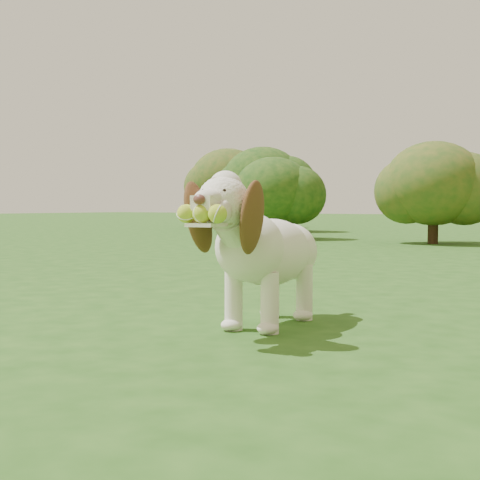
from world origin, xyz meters
The scene contains 6 objects.
ground centered at (0.00, 0.00, 0.00)m, with size 80.00×80.00×0.00m, color #214B15.
dog centered at (-0.07, -0.13, 0.41)m, with size 0.47×1.19×0.77m.
shrub_a centered at (-4.61, 7.47, 0.88)m, with size 1.44×1.44×1.50m.
shrub_e centered at (-6.62, 10.31, 1.16)m, with size 1.91×1.91×1.98m.
shrub_g centered at (-8.85, 12.07, 1.28)m, with size 2.09×2.09×2.17m.
shrub_b centered at (-1.71, 7.60, 0.96)m, with size 1.58×1.58×1.64m.
Camera 1 is at (1.71, -2.96, 0.62)m, focal length 50.00 mm.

